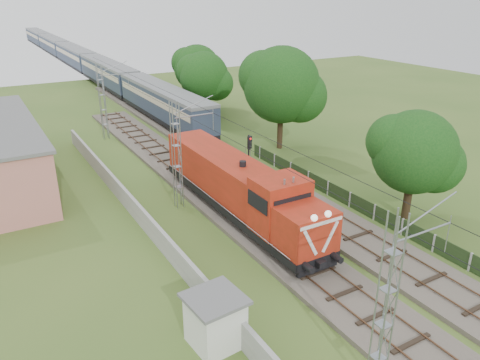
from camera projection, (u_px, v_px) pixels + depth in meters
ground at (310, 272)px, 26.95m from camera, size 140.00×140.00×0.00m
track_main at (248, 221)px, 32.48m from camera, size 4.20×70.00×0.45m
track_side at (223, 156)px, 45.21m from camera, size 4.20×80.00×0.45m
catenary at (177, 155)px, 33.65m from camera, size 3.31×70.00×8.00m
boundary_wall at (133, 207)px, 33.24m from camera, size 0.25×40.00×1.50m
fence at (375, 212)px, 32.85m from camera, size 0.12×32.00×1.20m
locomotive at (239, 187)px, 32.64m from camera, size 3.17×18.09×4.59m
coach_rake at (75, 56)px, 95.08m from camera, size 3.22×120.34×3.72m
signal_post at (249, 153)px, 36.73m from camera, size 0.50×0.40×4.65m
relay_hut at (215, 320)px, 21.09m from camera, size 2.64×2.64×2.54m
tree_a at (415, 153)px, 31.64m from camera, size 6.02×5.73×7.81m
tree_b at (282, 86)px, 45.76m from camera, size 7.89×7.52×10.23m
tree_c at (205, 77)px, 57.60m from camera, size 6.35×6.05×8.23m
tree_d at (198, 69)px, 62.62m from camera, size 6.52×6.21×8.45m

